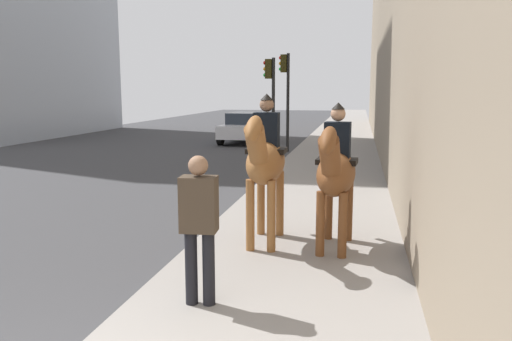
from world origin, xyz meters
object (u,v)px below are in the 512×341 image
at_px(mounted_horse_near, 265,161).
at_px(pedestrian_greeting, 199,220).
at_px(mounted_horse_far, 336,171).
at_px(car_near_lane, 247,127).
at_px(traffic_light_near_curb, 271,91).
at_px(traffic_light_far_curb, 286,87).

height_order(mounted_horse_near, pedestrian_greeting, mounted_horse_near).
xyz_separation_m(mounted_horse_far, car_near_lane, (16.25, 4.94, -0.57)).
height_order(mounted_horse_near, traffic_light_near_curb, traffic_light_near_curb).
bearing_deg(pedestrian_greeting, car_near_lane, 6.37).
xyz_separation_m(mounted_horse_near, traffic_light_far_curb, (12.92, 1.53, 1.21)).
relative_size(pedestrian_greeting, traffic_light_near_curb, 0.46).
distance_m(mounted_horse_near, traffic_light_far_curb, 13.06).
height_order(mounted_horse_far, traffic_light_near_curb, traffic_light_near_curb).
distance_m(mounted_horse_near, mounted_horse_far, 1.09).
height_order(mounted_horse_near, mounted_horse_far, mounted_horse_near).
bearing_deg(pedestrian_greeting, mounted_horse_near, -11.61).
height_order(mounted_horse_near, traffic_light_far_curb, traffic_light_far_curb).
bearing_deg(mounted_horse_near, traffic_light_far_curb, -173.84).
bearing_deg(pedestrian_greeting, mounted_horse_far, -35.11).
bearing_deg(mounted_horse_far, traffic_light_far_curb, -164.43).
relative_size(mounted_horse_near, traffic_light_near_curb, 0.64).
height_order(pedestrian_greeting, traffic_light_far_curb, traffic_light_far_curb).
relative_size(mounted_horse_near, traffic_light_far_curb, 0.59).
bearing_deg(pedestrian_greeting, traffic_light_far_curb, 0.10).
relative_size(mounted_horse_near, mounted_horse_far, 1.06).
xyz_separation_m(car_near_lane, traffic_light_near_curb, (-5.23, -2.06, 1.71)).
bearing_deg(mounted_horse_near, mounted_horse_far, 85.96).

